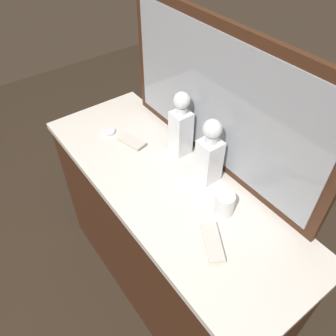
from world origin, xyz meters
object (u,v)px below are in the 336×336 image
Objects in this scene: porcelain_dish at (108,132)px; crystal_decanter_far_left at (209,157)px; crystal_decanter_center at (181,129)px; silver_brush_far_right at (212,243)px; crystal_tumbler_far_right at (224,205)px; silver_brush_rear at (132,142)px.

crystal_decanter_far_left is at bearing 19.75° from porcelain_dish.
crystal_decanter_far_left is at bearing -3.76° from crystal_decanter_center.
crystal_tumbler_far_right is at bearing 122.73° from silver_brush_far_right.
silver_brush_rear is at bearing -139.61° from crystal_decanter_center.
crystal_tumbler_far_right reaches higher than porcelain_dish.
crystal_tumbler_far_right is (0.19, -0.08, -0.08)m from crystal_decanter_far_left.
crystal_decanter_far_left reaches higher than silver_brush_far_right.
silver_brush_far_right is 0.81m from porcelain_dish.
crystal_tumbler_far_right is at bearing 9.15° from porcelain_dish.
silver_brush_rear is 2.02× the size of porcelain_dish.
silver_brush_far_right is (0.09, -0.14, -0.03)m from crystal_tumbler_far_right.
crystal_decanter_center is 1.04× the size of crystal_decanter_far_left.
silver_brush_rear is at bearing -173.51° from crystal_tumbler_far_right.
porcelain_dish is at bearing -170.85° from crystal_tumbler_far_right.
crystal_decanter_center is at bearing 40.39° from silver_brush_rear.
crystal_tumbler_far_right is (0.40, -0.09, -0.08)m from crystal_decanter_center.
silver_brush_far_right is at bearing -57.27° from crystal_tumbler_far_right.
crystal_decanter_far_left is 0.59m from porcelain_dish.
silver_brush_far_right is at bearing -37.88° from crystal_decanter_far_left.
crystal_decanter_far_left is 0.22m from crystal_tumbler_far_right.
crystal_decanter_far_left is 1.76× the size of silver_brush_far_right.
crystal_decanter_center is 0.41m from porcelain_dish.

